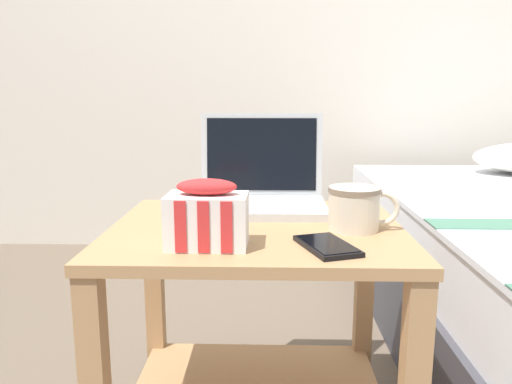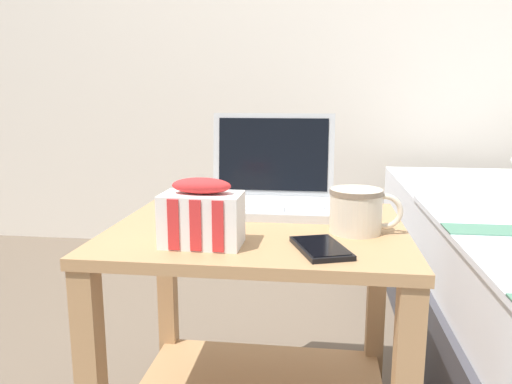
# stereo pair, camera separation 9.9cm
# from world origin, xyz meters

# --- Properties ---
(back_wall) EXTENTS (8.00, 0.05, 2.50)m
(back_wall) POSITION_xyz_m (0.00, 1.62, 1.25)
(back_wall) COLOR beige
(back_wall) RESTS_ON ground_plane
(bedside_table) EXTENTS (0.61, 0.51, 0.54)m
(bedside_table) POSITION_xyz_m (0.00, 0.00, 0.35)
(bedside_table) COLOR tan
(bedside_table) RESTS_ON ground_plane
(laptop) EXTENTS (0.31, 0.24, 0.23)m
(laptop) POSITION_xyz_m (0.01, 0.17, 0.59)
(laptop) COLOR #B7BABC
(laptop) RESTS_ON bedside_table
(mug_front_left) EXTENTS (0.14, 0.11, 0.09)m
(mug_front_left) POSITION_xyz_m (0.20, -0.03, 0.59)
(mug_front_left) COLOR beige
(mug_front_left) RESTS_ON bedside_table
(snack_bag) EXTENTS (0.15, 0.09, 0.12)m
(snack_bag) POSITION_xyz_m (-0.08, -0.15, 0.60)
(snack_bag) COLOR white
(snack_bag) RESTS_ON bedside_table
(cell_phone) EXTENTS (0.12, 0.15, 0.01)m
(cell_phone) POSITION_xyz_m (0.13, -0.15, 0.55)
(cell_phone) COLOR black
(cell_phone) RESTS_ON bedside_table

